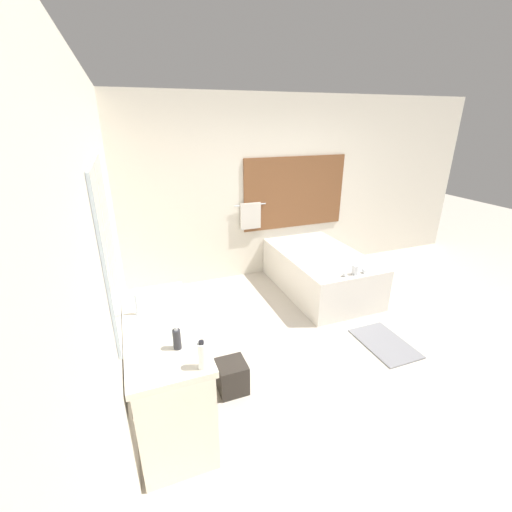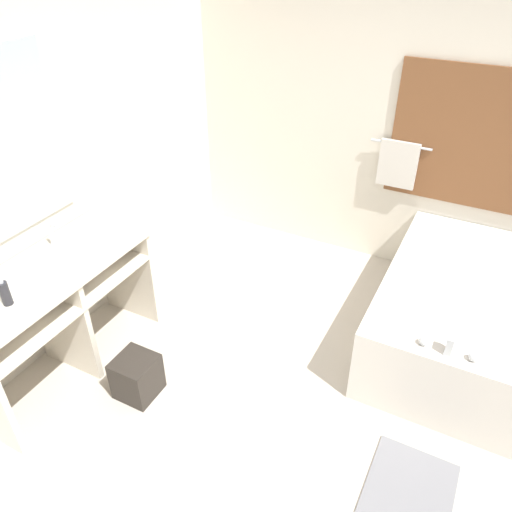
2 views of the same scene
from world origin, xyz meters
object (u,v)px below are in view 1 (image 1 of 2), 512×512
Objects in this scene: bathtub at (320,270)px; soap_dispenser at (177,339)px; water_bottle_1 at (202,355)px; waste_bin at (232,376)px.

soap_dispenser is (-2.29, -1.85, 0.63)m from bathtub.
water_bottle_1 is at bearing -65.22° from soap_dispenser.
bathtub is at bearing 38.91° from soap_dispenser.
bathtub is at bearing 39.31° from waste_bin.
soap_dispenser is (-0.12, 0.26, -0.02)m from water_bottle_1.
water_bottle_1 is at bearing -120.44° from waste_bin.
water_bottle_1 is 1.14× the size of soap_dispenser.
bathtub reaches higher than waste_bin.
water_bottle_1 reaches higher than waste_bin.
water_bottle_1 reaches higher than bathtub.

